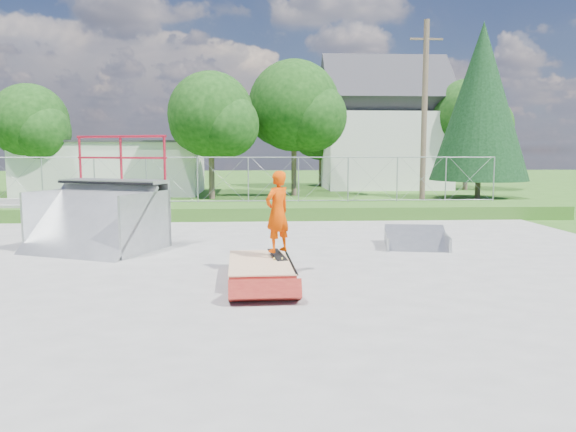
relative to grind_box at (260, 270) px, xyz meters
name	(u,v)px	position (x,y,z in m)	size (l,w,h in m)	color
ground	(244,270)	(-0.33, 0.90, -0.19)	(120.00, 120.00, 0.00)	#2E5B1A
concrete_pad	(244,269)	(-0.33, 0.90, -0.17)	(20.00, 16.00, 0.04)	gray
grass_berm	(248,211)	(-0.33, 10.40, 0.06)	(24.00, 3.00, 0.50)	#2E5B1A
grind_box	(260,270)	(0.00, 0.00, 0.00)	(1.30, 2.56, 0.37)	maroon
quarter_pipe	(93,194)	(-4.15, 3.38, 1.28)	(2.95, 2.49, 2.95)	gray
flat_bank_ramp	(416,239)	(4.13, 3.37, 0.05)	(1.58, 1.69, 0.48)	gray
skateboard	(278,255)	(0.36, 0.37, 0.23)	(0.22, 0.80, 0.02)	black
skater	(277,215)	(0.36, 0.37, 1.06)	(0.60, 0.40, 1.65)	#DF3E00
concrete_stairs	(10,211)	(-8.83, 9.60, 0.21)	(1.50, 1.60, 0.80)	gray
chain_link_fence	(248,180)	(-0.33, 11.40, 1.21)	(20.00, 0.06, 1.80)	#94969C
utility_building_flat	(115,168)	(-8.33, 22.90, 1.31)	(10.00, 6.00, 3.00)	silver
gable_house	(383,131)	(8.67, 26.90, 3.65)	(8.40, 6.08, 8.94)	silver
utility_pole	(424,116)	(7.17, 12.90, 3.81)	(0.24, 0.24, 8.00)	#4F3C32
tree_left_near	(215,118)	(-2.08, 18.74, 4.05)	(4.76, 4.48, 6.65)	#4F3C32
tree_center	(299,109)	(2.45, 20.72, 4.66)	(5.44, 5.12, 7.60)	#4F3C32
tree_left_far	(33,125)	(-12.10, 20.75, 3.75)	(4.42, 4.16, 6.18)	#4F3C32
tree_right_far	(473,119)	(13.93, 24.73, 4.35)	(5.10, 4.80, 7.12)	#4F3C32
tree_back_mid	(324,135)	(4.88, 28.76, 3.44)	(4.08, 3.84, 5.70)	#4F3C32
conifer_tree	(481,102)	(11.67, 17.90, 4.86)	(5.04, 5.04, 9.10)	#4F3C32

